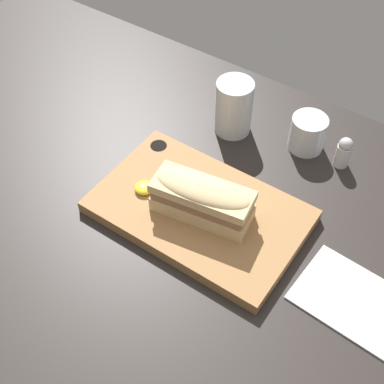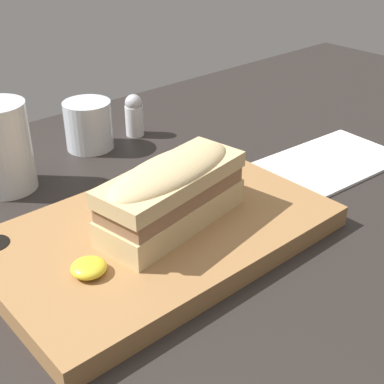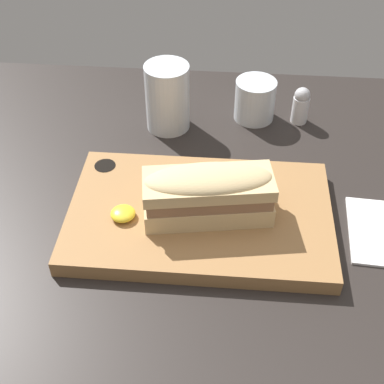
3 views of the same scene
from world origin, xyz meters
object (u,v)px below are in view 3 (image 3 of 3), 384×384
Objects in this scene: water_glass at (168,101)px; salt_shaker at (301,105)px; sandwich at (205,192)px; serving_board at (199,215)px; wine_glass at (255,101)px.

water_glass reaches higher than salt_shaker.
water_glass is (-7.81, 23.64, -1.47)cm from sandwich.
serving_board is 5.40cm from sandwich.
wine_glass is at bearing 75.79° from sandwich.
salt_shaker is (15.61, 25.98, 2.17)cm from serving_board.
wine_glass is (6.95, 27.43, -3.20)cm from sandwich.
serving_board is 27.74cm from wine_glass.
sandwich is 2.52× the size of wine_glass.
sandwich is 1.56× the size of water_glass.
salt_shaker is at bearing -4.21° from wine_glass.
sandwich reaches higher than serving_board.
wine_glass is at bearing 14.41° from water_glass.
sandwich reaches higher than salt_shaker.
water_glass is 22.92cm from salt_shaker.
serving_board is 5.11× the size of wine_glass.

